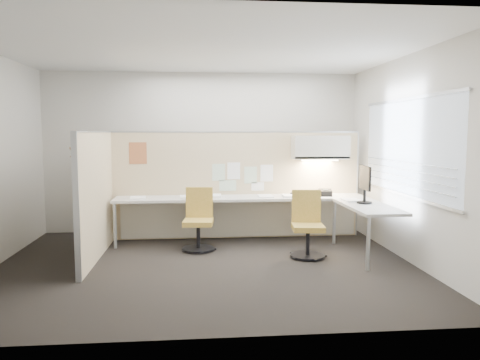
{
  "coord_description": "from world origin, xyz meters",
  "views": [
    {
      "loc": [
        -0.11,
        -6.09,
        1.75
      ],
      "look_at": [
        0.53,
        0.8,
        1.05
      ],
      "focal_mm": 35.0,
      "sensor_mm": 36.0,
      "label": 1
    }
  ],
  "objects": [
    {
      "name": "window_pane",
      "position": [
        2.73,
        0.0,
        1.55
      ],
      "size": [
        0.01,
        2.8,
        1.3
      ],
      "primitive_type": "cube",
      "color": "#929DAA",
      "rests_on": "wall_right"
    },
    {
      "name": "paper_stack_3",
      "position": [
        0.98,
        1.25,
        0.74
      ],
      "size": [
        0.24,
        0.31,
        0.02
      ],
      "primitive_type": "cube",
      "rotation": [
        0.0,
        0.0,
        0.03
      ],
      "color": "white",
      "rests_on": "desk"
    },
    {
      "name": "tape_dispenser",
      "position": [
        1.81,
        1.31,
        0.76
      ],
      "size": [
        0.1,
        0.07,
        0.06
      ],
      "primitive_type": "cube",
      "rotation": [
        0.0,
        0.0,
        -0.08
      ],
      "color": "black",
      "rests_on": "desk"
    },
    {
      "name": "ceiling",
      "position": [
        0.0,
        0.0,
        2.8
      ],
      "size": [
        5.5,
        4.5,
        0.01
      ],
      "primitive_type": "cube",
      "color": "white",
      "rests_on": "wall_back"
    },
    {
      "name": "monitor",
      "position": [
        2.3,
        0.39,
        1.04
      ],
      "size": [
        0.21,
        0.51,
        0.54
      ],
      "rotation": [
        0.0,
        0.0,
        1.48
      ],
      "color": "black",
      "rests_on": "desk"
    },
    {
      "name": "task_light_strip",
      "position": [
        1.9,
        1.39,
        1.3
      ],
      "size": [
        0.6,
        0.06,
        0.02
      ],
      "primitive_type": "cube",
      "color": "#FFEABF",
      "rests_on": "overhead_bin"
    },
    {
      "name": "paper_stack_1",
      "position": [
        -0.26,
        1.26,
        0.74
      ],
      "size": [
        0.25,
        0.31,
        0.02
      ],
      "primitive_type": "cube",
      "rotation": [
        0.0,
        0.0,
        0.06
      ],
      "color": "white",
      "rests_on": "desk"
    },
    {
      "name": "chair_right",
      "position": [
        1.44,
        0.29,
        0.43
      ],
      "size": [
        0.49,
        0.5,
        0.92
      ],
      "rotation": [
        0.0,
        0.0,
        -0.1
      ],
      "color": "black",
      "rests_on": "floor"
    },
    {
      "name": "wall_right",
      "position": [
        2.75,
        0.0,
        1.4
      ],
      "size": [
        0.02,
        4.5,
        2.8
      ],
      "primitive_type": "cube",
      "color": "beige",
      "rests_on": "ground"
    },
    {
      "name": "paper_stack_4",
      "position": [
        1.38,
        1.21,
        0.74
      ],
      "size": [
        0.23,
        0.3,
        0.03
      ],
      "primitive_type": "cube",
      "rotation": [
        0.0,
        0.0,
        -0.01
      ],
      "color": "white",
      "rests_on": "desk"
    },
    {
      "name": "desk",
      "position": [
        0.93,
        1.13,
        0.6
      ],
      "size": [
        4.0,
        2.07,
        0.73
      ],
      "color": "beige",
      "rests_on": "floor"
    },
    {
      "name": "floor",
      "position": [
        0.0,
        0.0,
        -0.01
      ],
      "size": [
        5.5,
        4.5,
        0.01
      ],
      "primitive_type": "cube",
      "color": "black",
      "rests_on": "ground"
    },
    {
      "name": "pinned_papers",
      "position": [
        0.63,
        1.57,
        1.03
      ],
      "size": [
        1.01,
        0.0,
        0.47
      ],
      "color": "#8CBF8C",
      "rests_on": "partition_back"
    },
    {
      "name": "partition_left",
      "position": [
        -1.5,
        0.5,
        0.88
      ],
      "size": [
        0.06,
        2.2,
        1.75
      ],
      "primitive_type": "cube",
      "color": "beige",
      "rests_on": "floor"
    },
    {
      "name": "phone",
      "position": [
        1.96,
        1.24,
        0.78
      ],
      "size": [
        0.23,
        0.22,
        0.12
      ],
      "rotation": [
        0.0,
        0.0,
        -0.14
      ],
      "color": "black",
      "rests_on": "desk"
    },
    {
      "name": "paper_stack_2",
      "position": [
        0.16,
        1.25,
        0.75
      ],
      "size": [
        0.24,
        0.31,
        0.04
      ],
      "primitive_type": "cube",
      "rotation": [
        0.0,
        0.0,
        -0.03
      ],
      "color": "white",
      "rests_on": "desk"
    },
    {
      "name": "stapler",
      "position": [
        1.47,
        1.31,
        0.76
      ],
      "size": [
        0.14,
        0.05,
        0.05
      ],
      "primitive_type": "cube",
      "rotation": [
        0.0,
        0.0,
        -0.11
      ],
      "color": "black",
      "rests_on": "desk"
    },
    {
      "name": "wall_front",
      "position": [
        0.0,
        -2.25,
        1.4
      ],
      "size": [
        5.5,
        0.02,
        2.8
      ],
      "primitive_type": "cube",
      "color": "beige",
      "rests_on": "ground"
    },
    {
      "name": "partition_back",
      "position": [
        0.55,
        1.6,
        0.88
      ],
      "size": [
        4.1,
        0.06,
        1.75
      ],
      "primitive_type": "cube",
      "color": "beige",
      "rests_on": "floor"
    },
    {
      "name": "coat_hook",
      "position": [
        -1.58,
        -0.21,
        1.42
      ],
      "size": [
        0.18,
        0.44,
        1.34
      ],
      "color": "silver",
      "rests_on": "partition_left"
    },
    {
      "name": "chair_left",
      "position": [
        -0.09,
        0.83,
        0.43
      ],
      "size": [
        0.48,
        0.49,
        0.91
      ],
      "rotation": [
        0.0,
        0.0,
        -0.1
      ],
      "color": "black",
      "rests_on": "floor"
    },
    {
      "name": "paper_stack_5",
      "position": [
        2.2,
        0.65,
        0.74
      ],
      "size": [
        0.25,
        0.31,
        0.02
      ],
      "primitive_type": "cube",
      "rotation": [
        0.0,
        0.0,
        0.06
      ],
      "color": "white",
      "rests_on": "desk"
    },
    {
      "name": "paper_stack_0",
      "position": [
        -1.02,
        1.19,
        0.74
      ],
      "size": [
        0.25,
        0.31,
        0.03
      ],
      "primitive_type": "cube",
      "rotation": [
        0.0,
        0.0,
        0.07
      ],
      "color": "white",
      "rests_on": "desk"
    },
    {
      "name": "wall_back",
      "position": [
        0.0,
        2.25,
        1.4
      ],
      "size": [
        5.5,
        0.02,
        2.8
      ],
      "primitive_type": "cube",
      "color": "beige",
      "rests_on": "ground"
    },
    {
      "name": "overhead_bin",
      "position": [
        1.9,
        1.39,
        1.51
      ],
      "size": [
        0.9,
        0.36,
        0.38
      ],
      "primitive_type": "cube",
      "color": "beige",
      "rests_on": "partition_back"
    },
    {
      "name": "poster",
      "position": [
        -1.05,
        1.57,
        1.42
      ],
      "size": [
        0.28,
        0.0,
        0.35
      ],
      "primitive_type": "cube",
      "color": "orange",
      "rests_on": "partition_back"
    }
  ]
}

